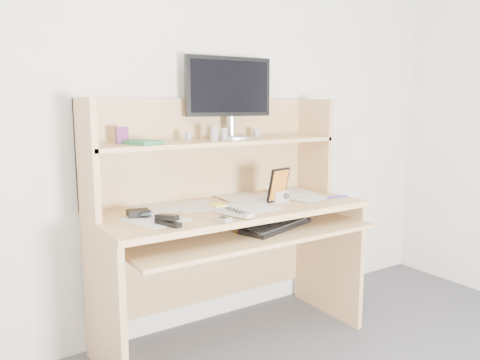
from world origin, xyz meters
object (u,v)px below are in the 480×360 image
tv_remote (235,213)px  game_case (278,185)px  desk (224,213)px  monitor (229,95)px  keyboard (276,225)px

tv_remote → game_case: bearing=4.8°
desk → monitor: (0.12, 0.13, 0.62)m
game_case → monitor: (-0.13, 0.28, 0.47)m
monitor → desk: bearing=-129.5°
desk → monitor: size_ratio=2.72×
game_case → monitor: 0.56m
game_case → monitor: size_ratio=0.35×
keyboard → monitor: size_ratio=0.89×
keyboard → game_case: game_case is taller
desk → keyboard: 0.30m
desk → tv_remote: (-0.11, -0.28, 0.07)m
desk → game_case: 0.33m
tv_remote → monitor: bearing=46.0°
tv_remote → monitor: 0.72m
monitor → game_case: bearing=-62.7°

